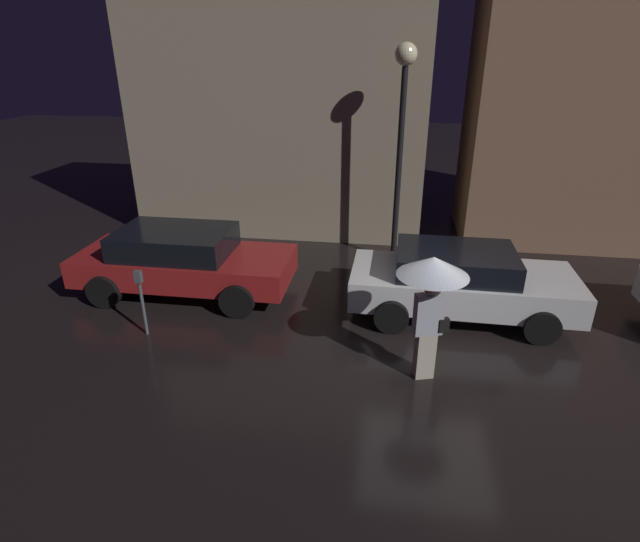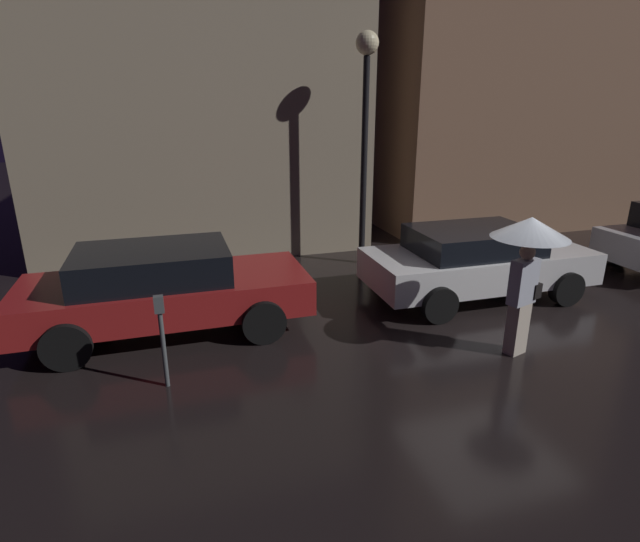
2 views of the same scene
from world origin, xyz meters
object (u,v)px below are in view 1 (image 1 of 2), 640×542
(street_lamp_near, at_px, (403,108))
(parked_car_white, at_px, (460,281))
(parked_car_red, at_px, (183,260))
(parking_meter, at_px, (141,296))
(pedestrian_with_umbrella, at_px, (432,283))

(street_lamp_near, bearing_deg, parked_car_white, -63.90)
(parked_car_white, xyz_separation_m, street_lamp_near, (-1.29, 2.63, 2.90))
(street_lamp_near, bearing_deg, parked_car_red, -150.59)
(parking_meter, bearing_deg, street_lamp_near, 43.88)
(parking_meter, bearing_deg, parked_car_white, 15.96)
(parked_car_white, height_order, pedestrian_with_umbrella, pedestrian_with_umbrella)
(pedestrian_with_umbrella, bearing_deg, parked_car_red, 137.73)
(parked_car_white, bearing_deg, pedestrian_with_umbrella, -107.95)
(parked_car_red, bearing_deg, parking_meter, -91.27)
(pedestrian_with_umbrella, distance_m, parking_meter, 5.08)
(pedestrian_with_umbrella, height_order, parking_meter, pedestrian_with_umbrella)
(parked_car_red, height_order, parked_car_white, parked_car_red)
(pedestrian_with_umbrella, bearing_deg, street_lamp_near, 79.53)
(parked_car_red, height_order, street_lamp_near, street_lamp_near)
(parked_car_red, xyz_separation_m, parked_car_white, (5.68, -0.15, -0.03))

